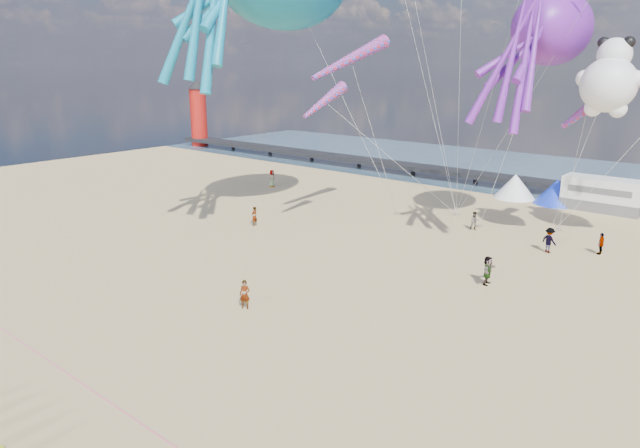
% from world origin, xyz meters
% --- Properties ---
extents(ground, '(120.00, 120.00, 0.00)m').
position_xyz_m(ground, '(0.00, 0.00, 0.00)').
color(ground, tan).
rests_on(ground, ground).
extents(water, '(120.00, 120.00, 0.00)m').
position_xyz_m(water, '(0.00, 55.00, 0.02)').
color(water, '#354F65').
rests_on(water, ground).
extents(pier, '(60.00, 3.00, 0.50)m').
position_xyz_m(pier, '(-28.00, 44.00, 1.00)').
color(pier, black).
rests_on(pier, ground).
extents(lighthouse, '(2.60, 2.60, 9.00)m').
position_xyz_m(lighthouse, '(-56.00, 44.00, 4.50)').
color(lighthouse, '#A5140F').
rests_on(lighthouse, ground).
extents(motorhome_0, '(6.60, 2.50, 3.00)m').
position_xyz_m(motorhome_0, '(6.00, 40.00, 1.50)').
color(motorhome_0, silver).
rests_on(motorhome_0, ground).
extents(tent_white, '(4.00, 4.00, 2.40)m').
position_xyz_m(tent_white, '(-2.00, 40.00, 1.20)').
color(tent_white, white).
rests_on(tent_white, ground).
extents(tent_blue, '(4.00, 4.00, 2.40)m').
position_xyz_m(tent_blue, '(2.00, 40.00, 1.20)').
color(tent_blue, '#1933CC').
rests_on(tent_blue, ground).
extents(rope_line, '(34.00, 0.03, 0.03)m').
position_xyz_m(rope_line, '(0.00, -5.00, 0.02)').
color(rope_line, '#F2338C').
rests_on(rope_line, ground).
extents(standing_person, '(0.70, 0.61, 1.61)m').
position_xyz_m(standing_person, '(-2.89, 4.60, 0.80)').
color(standing_person, tan).
rests_on(standing_person, ground).
extents(beachgoer_0, '(0.57, 0.75, 1.84)m').
position_xyz_m(beachgoer_0, '(-24.24, 28.37, 0.92)').
color(beachgoer_0, '#7F6659').
rests_on(beachgoer_0, ground).
extents(beachgoer_2, '(1.07, 0.96, 1.81)m').
position_xyz_m(beachgoer_2, '(6.50, 24.85, 0.91)').
color(beachgoer_2, '#7F6659').
rests_on(beachgoer_2, ground).
extents(beachgoer_3, '(0.67, 1.06, 1.57)m').
position_xyz_m(beachgoer_3, '(9.40, 26.78, 0.78)').
color(beachgoer_3, '#7F6659').
rests_on(beachgoer_3, ground).
extents(beachgoer_4, '(0.58, 1.10, 1.78)m').
position_xyz_m(beachgoer_4, '(5.72, 16.37, 0.89)').
color(beachgoer_4, '#7F6659').
rests_on(beachgoer_4, ground).
extents(beachgoer_5, '(0.69, 1.53, 1.59)m').
position_xyz_m(beachgoer_5, '(-14.48, 16.42, 0.80)').
color(beachgoer_5, '#7F6659').
rests_on(beachgoer_5, ground).
extents(beachgoer_7, '(0.88, 0.81, 1.51)m').
position_xyz_m(beachgoer_7, '(-0.03, 26.80, 0.75)').
color(beachgoer_7, '#7F6659').
rests_on(beachgoer_7, ground).
extents(sandbag_a, '(0.50, 0.35, 0.22)m').
position_xyz_m(sandbag_a, '(-7.36, 26.96, 0.11)').
color(sandbag_a, gray).
rests_on(sandbag_a, ground).
extents(sandbag_b, '(0.50, 0.35, 0.22)m').
position_xyz_m(sandbag_b, '(-0.02, 27.76, 0.11)').
color(sandbag_b, gray).
rests_on(sandbag_b, ground).
extents(sandbag_c, '(0.50, 0.35, 0.22)m').
position_xyz_m(sandbag_c, '(5.39, 27.90, 0.11)').
color(sandbag_c, gray).
rests_on(sandbag_c, ground).
extents(sandbag_d, '(0.50, 0.35, 0.22)m').
position_xyz_m(sandbag_d, '(5.32, 30.69, 0.11)').
color(sandbag_d, gray).
rests_on(sandbag_d, ground).
extents(sandbag_e, '(0.50, 0.35, 0.22)m').
position_xyz_m(sandbag_e, '(-3.16, 29.93, 0.11)').
color(sandbag_e, gray).
rests_on(sandbag_e, ground).
extents(kite_octopus_purple, '(7.65, 11.08, 11.65)m').
position_xyz_m(kite_octopus_purple, '(4.32, 27.34, 15.23)').
color(kite_octopus_purple, '#6D1F9A').
extents(kite_panda, '(5.35, 5.20, 5.95)m').
position_xyz_m(kite_panda, '(8.74, 25.86, 11.54)').
color(kite_panda, white).
extents(windsock_left, '(2.30, 8.07, 7.99)m').
position_xyz_m(windsock_left, '(-8.37, 21.08, 13.20)').
color(windsock_left, red).
extents(windsock_mid, '(2.74, 5.34, 5.31)m').
position_xyz_m(windsock_mid, '(7.10, 27.98, 9.89)').
color(windsock_mid, red).
extents(windsock_right, '(1.50, 4.43, 4.35)m').
position_xyz_m(windsock_right, '(-8.69, 18.39, 10.19)').
color(windsock_right, red).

